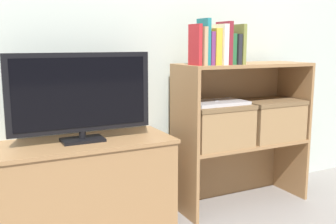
% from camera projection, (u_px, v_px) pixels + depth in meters
% --- Properties ---
extents(wall_back, '(10.00, 0.05, 2.40)m').
position_uv_depth(wall_back, '(149.00, 16.00, 2.39)').
color(wall_back, '#B2BCB2').
rests_on(wall_back, ground_plane).
extents(tv_stand, '(0.96, 0.41, 0.52)m').
position_uv_depth(tv_stand, '(84.00, 188.00, 2.13)').
color(tv_stand, olive).
rests_on(tv_stand, ground_plane).
extents(tv, '(0.75, 0.14, 0.47)m').
position_uv_depth(tv, '(81.00, 94.00, 2.04)').
color(tv, black).
rests_on(tv, tv_stand).
extents(bookshelf_lower_tier, '(0.87, 0.34, 0.41)m').
position_uv_depth(bookshelf_lower_tier, '(235.00, 161.00, 2.61)').
color(bookshelf_lower_tier, olive).
rests_on(bookshelf_lower_tier, ground_plane).
extents(bookshelf_upper_tier, '(0.87, 0.34, 0.50)m').
position_uv_depth(bookshelf_upper_tier, '(237.00, 92.00, 2.53)').
color(bookshelf_upper_tier, olive).
rests_on(bookshelf_upper_tier, bookshelf_lower_tier).
extents(book_crimson, '(0.02, 0.12, 0.23)m').
position_uv_depth(book_crimson, '(195.00, 45.00, 2.19)').
color(book_crimson, '#B22328').
rests_on(book_crimson, bookshelf_upper_tier).
extents(book_tan, '(0.02, 0.15, 0.21)m').
position_uv_depth(book_tan, '(200.00, 46.00, 2.21)').
color(book_tan, tan).
rests_on(book_tan, bookshelf_upper_tier).
extents(book_teal, '(0.02, 0.12, 0.26)m').
position_uv_depth(book_teal, '(204.00, 42.00, 2.21)').
color(book_teal, '#1E7075').
rests_on(book_teal, bookshelf_upper_tier).
extents(book_plum, '(0.03, 0.12, 0.19)m').
position_uv_depth(book_plum, '(208.00, 48.00, 2.23)').
color(book_plum, '#6B2D66').
rests_on(book_plum, bookshelf_upper_tier).
extents(book_mustard, '(0.04, 0.12, 0.21)m').
position_uv_depth(book_mustard, '(214.00, 47.00, 2.25)').
color(book_mustard, gold).
rests_on(book_mustard, bookshelf_upper_tier).
extents(book_ivory, '(0.03, 0.16, 0.23)m').
position_uv_depth(book_ivory, '(219.00, 45.00, 2.26)').
color(book_ivory, silver).
rests_on(book_ivory, bookshelf_upper_tier).
extents(book_maroon, '(0.03, 0.14, 0.25)m').
position_uv_depth(book_maroon, '(224.00, 43.00, 2.28)').
color(book_maroon, maroon).
rests_on(book_maroon, bookshelf_upper_tier).
extents(book_forest, '(0.03, 0.12, 0.18)m').
position_uv_depth(book_forest, '(229.00, 49.00, 2.30)').
color(book_forest, '#286638').
rests_on(book_forest, bookshelf_upper_tier).
extents(book_charcoal, '(0.03, 0.15, 0.18)m').
position_uv_depth(book_charcoal, '(233.00, 49.00, 2.31)').
color(book_charcoal, '#232328').
rests_on(book_charcoal, bookshelf_upper_tier).
extents(book_olive, '(0.02, 0.16, 0.23)m').
position_uv_depth(book_olive, '(237.00, 44.00, 2.32)').
color(book_olive, olive).
rests_on(book_olive, bookshelf_upper_tier).
extents(storage_basket_left, '(0.39, 0.30, 0.26)m').
position_uv_depth(storage_basket_left, '(216.00, 123.00, 2.40)').
color(storage_basket_left, '#937047').
rests_on(storage_basket_left, bookshelf_lower_tier).
extents(storage_basket_right, '(0.39, 0.30, 0.26)m').
position_uv_depth(storage_basket_right, '(269.00, 118.00, 2.58)').
color(storage_basket_right, '#937047').
rests_on(storage_basket_right, bookshelf_lower_tier).
extents(laptop, '(0.35, 0.22, 0.02)m').
position_uv_depth(laptop, '(217.00, 103.00, 2.38)').
color(laptop, '#BCBCC1').
rests_on(laptop, storage_basket_left).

